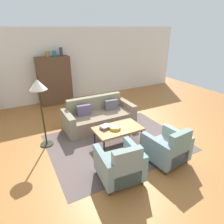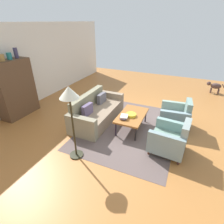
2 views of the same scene
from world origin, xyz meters
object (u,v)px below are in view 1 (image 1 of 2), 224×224
Objects in this scene: armchair_right at (168,149)px; couch at (99,117)px; vase_round at (54,54)px; armchair_left at (121,166)px; book_stack at (105,127)px; floor_lamp at (39,91)px; vase_small at (61,52)px; cabinet at (55,81)px; coffee_table at (118,129)px; fruit_bowl at (115,128)px; vase_tall at (47,54)px.

couch is at bearing 99.05° from armchair_right.
armchair_left is at bearing -90.49° from vase_round.
armchair_left is 1.35m from book_stack.
vase_round is at bearing 94.40° from book_stack.
book_stack is at bearing -26.90° from floor_lamp.
vase_small is at bearing 90.41° from book_stack.
cabinet reaches higher than armchair_left.
fruit_bowl is at bearing 180.00° from coffee_table.
armchair_left is at bearing -93.41° from vase_small.
vase_tall is (-0.73, 3.72, 1.40)m from fruit_bowl.
armchair_right is (1.21, 0.00, 0.00)m from armchair_left.
vase_round is (0.04, 4.89, 1.56)m from armchair_left.
armchair_right is 2.86× the size of vase_small.
floor_lamp reaches higher than fruit_bowl.
book_stack is 3.86m from vase_round.
cabinet reaches higher than coffee_table.
fruit_bowl is 4.01m from vase_round.
armchair_right is at bearing -41.51° from floor_lamp.
floor_lamp reaches higher than armchair_right.
fruit_bowl is at bearing -78.92° from vase_tall.
vase_round is (-0.56, 2.53, 1.61)m from couch.
vase_tall is 0.95× the size of vase_round.
fruit_bowl is at bearing -82.67° from vase_round.
coffee_table is 4.04m from vase_round.
fruit_bowl is 3.79m from cabinet.
cabinet is (-0.66, 2.54, 0.61)m from couch.
armchair_right is at bearing 5.15° from armchair_left.
armchair_right is at bearing -59.32° from fruit_bowl.
fruit_bowl is at bearing 115.27° from armchair_right.
vase_small is at bearing 94.83° from coffee_table.
book_stack is at bearing -81.66° from vase_tall.
armchair_right is 0.51× the size of floor_lamp.
vase_tall is (-1.42, 4.89, 1.55)m from armchair_right.
floor_lamp reaches higher than coffee_table.
book_stack is at bearing 154.64° from coffee_table.
fruit_bowl is at bearing -81.17° from cabinet.
book_stack is 1.43× the size of vase_round.
vase_tall is (-0.15, -0.00, 0.99)m from cabinet.
armchair_left is 4.92m from cabinet.
couch is 2.04m from floor_lamp.
armchair_right is at bearing -73.79° from vase_tall.
armchair_left reaches higher than couch.
vase_tall is at bearing 97.59° from armchair_left.
cabinet reaches higher than floor_lamp.
coffee_table is 4.04m from vase_small.
vase_small is (-0.31, 3.72, 1.53)m from coffee_table.
armchair_right is 1.59m from book_stack.
floor_lamp is (-1.35, 0.69, 0.94)m from book_stack.
vase_small is (-0.31, 2.53, 1.67)m from couch.
vase_round is at bearing 97.33° from fruit_bowl.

